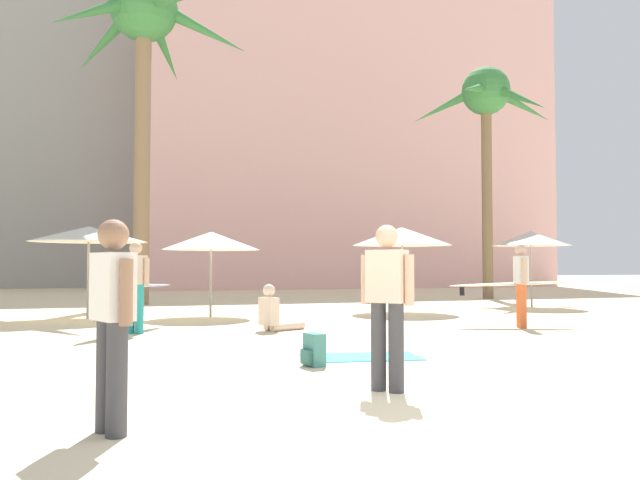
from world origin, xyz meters
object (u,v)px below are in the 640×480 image
Objects in this scene: person_far_left at (387,300)px; person_near_right at (112,316)px; beach_towel at (361,357)px; person_mid_center at (518,282)px; cafe_umbrella_5 at (89,234)px; backpack at (314,350)px; palm_tree_left at (144,34)px; person_mid_right at (135,284)px; palm_tree_far_left at (487,107)px; cafe_umbrella_4 at (211,241)px; person_far_right at (275,314)px; cafe_umbrella_1 at (531,239)px; cafe_umbrella_3 at (402,236)px.

person_far_left reaches higher than person_near_right.
person_mid_center is at bearing 33.18° from beach_towel.
person_far_left is (3.57, -10.13, -1.11)m from cafe_umbrella_5.
backpack is 3.64m from person_near_right.
palm_tree_left is 17.44m from person_far_left.
person_mid_right is at bearing -110.89° from person_far_left.
beach_towel is at bearing -127.36° from person_mid_center.
cafe_umbrella_4 is (-11.27, -5.37, -5.55)m from palm_tree_far_left.
person_mid_center is 7.77m from person_mid_right.
cafe_umbrella_5 is 1.68× the size of beach_towel.
backpack is 0.43× the size of person_far_right.
cafe_umbrella_1 is 0.87× the size of person_mid_right.
cafe_umbrella_1 is 4.72m from cafe_umbrella_3.
cafe_umbrella_3 reaches higher than cafe_umbrella_5.
cafe_umbrella_4 reaches higher than backpack.
cafe_umbrella_3 is at bearing -135.98° from backpack.
cafe_umbrella_4 is at bearing 162.16° from person_mid_center.
palm_tree_far_left is at bearing 51.97° from beach_towel.
person_mid_right reaches higher than backpack.
person_near_right is (0.89, -11.02, -1.14)m from cafe_umbrella_5.
person_near_right is at bearing 33.07° from backpack.
person_near_right is at bearing -100.75° from cafe_umbrella_4.
person_mid_right reaches higher than person_far_left.
person_mid_center is at bearing -28.76° from cafe_umbrella_5.
palm_tree_far_left is 0.82× the size of palm_tree_left.
palm_tree_left is 11.24× the size of person_far_right.
cafe_umbrella_4 reaches higher than person_near_right.
cafe_umbrella_5 is at bearing -160.54° from palm_tree_far_left.
person_far_left is at bearing -81.64° from palm_tree_left.
palm_tree_far_left reaches higher than cafe_umbrella_1.
person_mid_center is 7.44m from person_far_left.
person_mid_center is at bearing -62.86° from person_mid_right.
cafe_umbrella_1 is 12.17m from beach_towel.
backpack reaches higher than beach_towel.
person_far_left is (-5.20, -5.32, 0.01)m from person_mid_center.
backpack is at bearing -147.82° from beach_towel.
beach_towel is at bearing -159.64° from person_near_right.
palm_tree_far_left is 17.00m from person_mid_right.
person_far_left is (-4.59, -9.81, -1.14)m from cafe_umbrella_3.
palm_tree_far_left reaches higher than person_mid_right.
backpack is at bearing -129.15° from palm_tree_far_left.
backpack is 0.16× the size of person_mid_center.
cafe_umbrella_1 reaches higher than person_near_right.
person_far_right is (0.46, 4.33, 0.12)m from backpack.
cafe_umbrella_4 is 9.85m from person_far_left.
person_far_right is (-5.02, 0.77, -0.61)m from person_mid_center.
backpack is 0.24× the size of person_far_left.
palm_tree_left is at bearing 179.29° from palm_tree_far_left.
person_far_right is (2.43, -9.22, -8.68)m from palm_tree_left.
person_mid_center is 2.72× the size of person_far_right.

